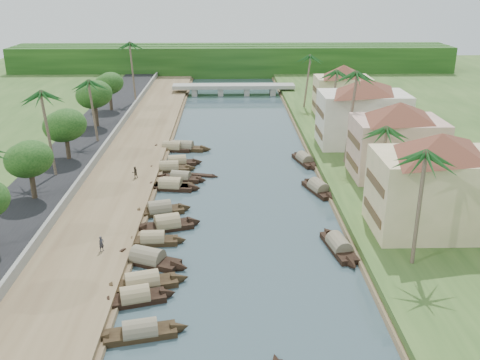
{
  "coord_description": "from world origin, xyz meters",
  "views": [
    {
      "loc": [
        -1.59,
        -50.81,
        25.22
      ],
      "look_at": [
        -0.06,
        10.7,
        2.0
      ],
      "focal_mm": 40.0,
      "sensor_mm": 36.0,
      "label": 1
    }
  ],
  "objects_px": {
    "bridge": "(234,87)",
    "sampan_1": "(135,298)",
    "building_near": "(436,182)",
    "sampan_0": "(140,332)",
    "person_near": "(101,244)"
  },
  "relations": [
    {
      "from": "sampan_1",
      "to": "person_near",
      "type": "bearing_deg",
      "value": 104.3
    },
    {
      "from": "building_near",
      "to": "person_near",
      "type": "distance_m",
      "value": 33.17
    },
    {
      "from": "building_near",
      "to": "sampan_0",
      "type": "bearing_deg",
      "value": -150.78
    },
    {
      "from": "bridge",
      "to": "sampan_1",
      "type": "relative_size",
      "value": 3.89
    },
    {
      "from": "bridge",
      "to": "sampan_0",
      "type": "xyz_separation_m",
      "value": [
        -8.24,
        -89.23,
        -1.31
      ]
    },
    {
      "from": "bridge",
      "to": "person_near",
      "type": "height_order",
      "value": "bridge"
    },
    {
      "from": "building_near",
      "to": "sampan_1",
      "type": "relative_size",
      "value": 2.06
    },
    {
      "from": "bridge",
      "to": "sampan_0",
      "type": "bearing_deg",
      "value": -95.28
    },
    {
      "from": "person_near",
      "to": "sampan_1",
      "type": "bearing_deg",
      "value": -106.53
    },
    {
      "from": "bridge",
      "to": "building_near",
      "type": "xyz_separation_m",
      "value": [
        18.99,
        -74.0,
        4.66
      ]
    },
    {
      "from": "sampan_1",
      "to": "building_near",
      "type": "bearing_deg",
      "value": 5.07
    },
    {
      "from": "bridge",
      "to": "building_near",
      "type": "bearing_deg",
      "value": -75.61
    },
    {
      "from": "bridge",
      "to": "sampan_1",
      "type": "bearing_deg",
      "value": -96.3
    },
    {
      "from": "bridge",
      "to": "person_near",
      "type": "relative_size",
      "value": 18.58
    },
    {
      "from": "sampan_1",
      "to": "person_near",
      "type": "xyz_separation_m",
      "value": [
        -4.34,
        7.58,
        1.14
      ]
    }
  ]
}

